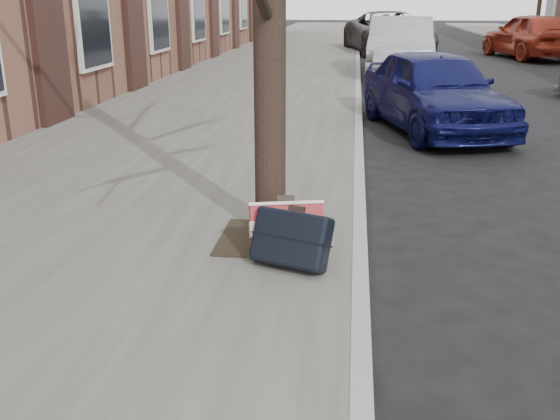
# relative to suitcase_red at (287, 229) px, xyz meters

# --- Properties ---
(ground) EXTENTS (120.00, 120.00, 0.00)m
(ground) POSITION_rel_suitcase_red_xyz_m (1.83, -0.88, -0.34)
(ground) COLOR black
(ground) RESTS_ON ground
(near_sidewalk) EXTENTS (5.00, 70.00, 0.12)m
(near_sidewalk) POSITION_rel_suitcase_red_xyz_m (-1.87, 14.12, -0.28)
(near_sidewalk) COLOR slate
(near_sidewalk) RESTS_ON ground
(dirt_patch) EXTENTS (0.85, 0.85, 0.02)m
(dirt_patch) POSITION_rel_suitcase_red_xyz_m (-0.17, 0.32, -0.21)
(dirt_patch) COLOR black
(dirt_patch) RESTS_ON near_sidewalk
(suitcase_red) EXTENTS (0.62, 0.43, 0.44)m
(suitcase_red) POSITION_rel_suitcase_red_xyz_m (0.00, 0.00, 0.00)
(suitcase_red) COLOR maroon
(suitcase_red) RESTS_ON near_sidewalk
(suitcase_navy) EXTENTS (0.67, 0.53, 0.46)m
(suitcase_navy) POSITION_rel_suitcase_red_xyz_m (0.06, -0.22, 0.01)
(suitcase_navy) COLOR black
(suitcase_navy) RESTS_ON near_sidewalk
(car_near_front) EXTENTS (2.49, 4.09, 1.30)m
(car_near_front) POSITION_rel_suitcase_red_xyz_m (1.75, 5.70, 0.31)
(car_near_front) COLOR #0D0F43
(car_near_front) RESTS_ON ground
(car_near_mid) EXTENTS (1.92, 4.85, 1.57)m
(car_near_mid) POSITION_rel_suitcase_red_xyz_m (1.70, 13.36, 0.45)
(car_near_mid) COLOR #A4A7AB
(car_near_mid) RESTS_ON ground
(car_near_back) EXTENTS (3.68, 6.08, 1.58)m
(car_near_back) POSITION_rel_suitcase_red_xyz_m (1.72, 20.48, 0.45)
(car_near_back) COLOR #333337
(car_near_back) RESTS_ON ground
(car_far_back) EXTENTS (2.81, 4.98, 1.60)m
(car_far_back) POSITION_rel_suitcase_red_xyz_m (6.57, 18.95, 0.46)
(car_far_back) COLOR maroon
(car_far_back) RESTS_ON ground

